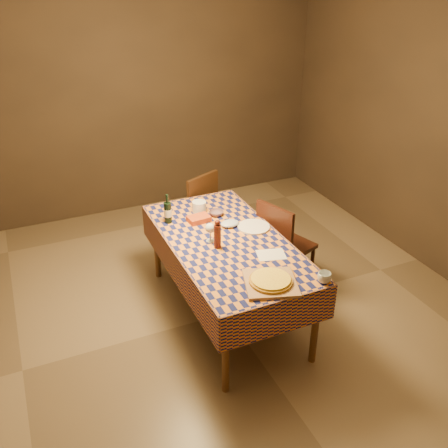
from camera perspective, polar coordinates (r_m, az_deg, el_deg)
The scene contains 16 objects.
room at distance 3.93m, azimuth 0.30°, elevation 5.48°, with size 5.00×5.10×2.70m.
dining_table at distance 4.22m, azimuth 0.28°, elevation -2.76°, with size 0.94×1.84×0.77m.
cutting_board at distance 3.65m, azimuth 5.34°, elevation -6.74°, with size 0.37×0.37×0.02m, color #9A7048.
pizza at distance 3.64m, azimuth 5.36°, elevation -6.39°, with size 0.36×0.36×0.03m.
pepper_mill at distance 4.03m, azimuth -0.76°, elevation -1.23°, with size 0.07×0.07×0.25m.
bowl at distance 4.58m, azimuth -0.88°, elevation 1.24°, with size 0.13×0.13×0.04m, color #674A56.
wine_glass at distance 4.12m, azimuth -1.59°, elevation -0.54°, with size 0.08×0.08×0.17m.
wine_bottle at distance 4.45m, azimuth -6.44°, elevation 1.36°, with size 0.07×0.07×0.27m.
deli_tub at distance 4.62m, azimuth -2.85°, elevation 1.95°, with size 0.13×0.13×0.11m, color silver.
takeout_container at distance 4.48m, azimuth -2.89°, elevation 0.60°, with size 0.19×0.14×0.05m, color #B03F17.
white_plate at distance 4.38m, azimuth 3.41°, elevation -0.32°, with size 0.28×0.28×0.02m, color white.
tumbler at distance 3.72m, azimuth 11.40°, elevation -6.03°, with size 0.10×0.10×0.08m, color silver.
flour_patch at distance 4.00m, azimuth 5.40°, elevation -3.51°, with size 0.22×0.17×0.00m, color silver.
flour_bag at distance 4.39m, azimuth 0.68°, elevation 0.07°, with size 0.17×0.13×0.05m, color #AABDDA.
chair_far at distance 5.28m, azimuth -3.29°, elevation 1.79°, with size 0.56×0.56×0.93m.
chair_right at distance 4.68m, azimuth 6.59°, elevation -2.06°, with size 0.54×0.54×0.93m.
Camera 1 is at (-1.49, -3.30, 2.87)m, focal length 40.00 mm.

